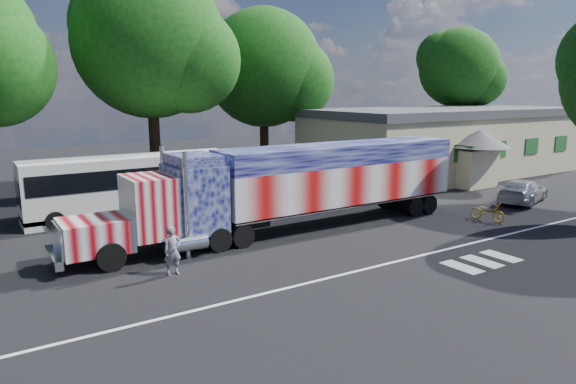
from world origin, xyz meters
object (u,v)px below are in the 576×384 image
semi_truck (299,184)px  coach_bus (132,185)px  parked_car (523,191)px  woman (172,251)px  tree_ne_a (266,69)px  tree_n_mid (153,43)px  bicycle (488,212)px  tree_far_ne (460,68)px

semi_truck → coach_bus: bearing=128.4°
parked_car → woman: size_ratio=2.63×
semi_truck → woman: 7.87m
semi_truck → coach_bus: 9.36m
tree_ne_a → tree_n_mid: 10.39m
tree_ne_a → tree_n_mid: tree_n_mid is taller
tree_n_mid → parked_car: bearing=-40.8°
semi_truck → tree_ne_a: bearing=64.8°
woman → tree_ne_a: tree_ne_a is taller
coach_bus → parked_car: coach_bus is taller
parked_car → tree_ne_a: bearing=4.7°
semi_truck → coach_bus: semi_truck is taller
tree_ne_a → tree_n_mid: bearing=-163.2°
coach_bus → tree_ne_a: bearing=32.2°
bicycle → woman: bearing=165.8°
coach_bus → parked_car: (20.40, -9.50, -0.96)m
semi_truck → tree_n_mid: size_ratio=1.41×
woman → tree_far_ne: tree_far_ne is taller
woman → tree_n_mid: tree_n_mid is taller
semi_truck → tree_n_mid: bearing=101.4°
coach_bus → bicycle: bearing=-37.0°
semi_truck → tree_far_ne: bearing=26.0°
bicycle → tree_far_ne: bearing=33.3°
semi_truck → tree_far_ne: 31.02m
bicycle → tree_n_mid: size_ratio=0.13×
tree_n_mid → woman: bearing=-107.3°
parked_car → tree_n_mid: size_ratio=0.33×
parked_car → tree_n_mid: 24.28m
tree_far_ne → semi_truck: bearing=-154.0°
parked_car → bicycle: 5.83m
bicycle → tree_ne_a: 21.02m
coach_bus → parked_car: bearing=-25.0°
woman → tree_n_mid: bearing=71.2°
semi_truck → tree_n_mid: 14.77m
woman → tree_ne_a: bearing=49.7°
tree_ne_a → semi_truck: bearing=-115.2°
woman → bicycle: 16.37m
parked_car → tree_ne_a: tree_ne_a is taller
tree_far_ne → tree_n_mid: size_ratio=0.87×
woman → tree_far_ne: bearing=23.2°
semi_truck → parked_car: 14.85m
semi_truck → tree_n_mid: tree_n_mid is taller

